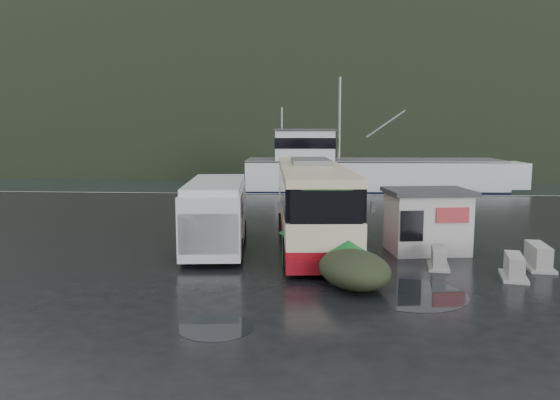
# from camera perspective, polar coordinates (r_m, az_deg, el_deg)

# --- Properties ---
(ground) EXTENTS (160.00, 160.00, 0.00)m
(ground) POSITION_cam_1_polar(r_m,az_deg,el_deg) (20.59, -0.71, -6.39)
(ground) COLOR black
(ground) RESTS_ON ground
(harbor_water) EXTENTS (300.00, 180.00, 0.02)m
(harbor_water) POSITION_cam_1_polar(r_m,az_deg,el_deg) (130.00, 2.97, 5.60)
(harbor_water) COLOR black
(harbor_water) RESTS_ON ground
(quay_edge) EXTENTS (160.00, 0.60, 1.50)m
(quay_edge) POSITION_cam_1_polar(r_m,az_deg,el_deg) (40.24, 1.44, 0.62)
(quay_edge) COLOR #999993
(quay_edge) RESTS_ON ground
(headland) EXTENTS (780.00, 540.00, 570.00)m
(headland) POSITION_cam_1_polar(r_m,az_deg,el_deg) (270.08, 5.46, 6.74)
(headland) COLOR black
(headland) RESTS_ON ground
(coach_bus) EXTENTS (4.18, 12.88, 3.58)m
(coach_bus) POSITION_cam_1_polar(r_m,az_deg,el_deg) (24.19, 3.30, -4.25)
(coach_bus) COLOR beige
(coach_bus) RESTS_ON ground
(white_van) EXTENTS (2.97, 6.98, 2.84)m
(white_van) POSITION_cam_1_polar(r_m,az_deg,el_deg) (22.73, -6.63, -5.08)
(white_van) COLOR silver
(white_van) RESTS_ON ground
(waste_bin_left) EXTENTS (1.18, 1.18, 1.35)m
(waste_bin_left) POSITION_cam_1_polar(r_m,az_deg,el_deg) (18.27, 7.08, -8.30)
(waste_bin_left) COLOR #126928
(waste_bin_left) RESTS_ON ground
(waste_bin_right) EXTENTS (1.39, 1.39, 1.62)m
(waste_bin_right) POSITION_cam_1_polar(r_m,az_deg,el_deg) (20.41, 2.18, -6.53)
(waste_bin_right) COLOR #126928
(waste_bin_right) RESTS_ON ground
(dome_tent) EXTENTS (2.97, 3.49, 1.16)m
(dome_tent) POSITION_cam_1_polar(r_m,az_deg,el_deg) (17.54, 7.72, -9.00)
(dome_tent) COLOR #27301D
(dome_tent) RESTS_ON ground
(ticket_kiosk) EXTENTS (3.56, 2.89, 2.54)m
(ticket_kiosk) POSITION_cam_1_polar(r_m,az_deg,el_deg) (22.81, 15.00, -5.25)
(ticket_kiosk) COLOR silver
(ticket_kiosk) RESTS_ON ground
(jersey_barrier_a) EXTENTS (0.94, 1.54, 0.72)m
(jersey_barrier_a) POSITION_cam_1_polar(r_m,az_deg,el_deg) (20.46, 16.20, -6.80)
(jersey_barrier_a) COLOR #999993
(jersey_barrier_a) RESTS_ON ground
(jersey_barrier_b) EXTENTS (1.04, 1.81, 0.87)m
(jersey_barrier_b) POSITION_cam_1_polar(r_m,az_deg,el_deg) (21.65, 25.30, -6.44)
(jersey_barrier_b) COLOR #999993
(jersey_barrier_b) RESTS_ON ground
(jersey_barrier_c) EXTENTS (1.10, 1.71, 0.79)m
(jersey_barrier_c) POSITION_cam_1_polar(r_m,az_deg,el_deg) (19.96, 23.20, -7.50)
(jersey_barrier_c) COLOR #999993
(jersey_barrier_c) RESTS_ON ground
(fishing_trawler) EXTENTS (26.99, 6.82, 10.72)m
(fishing_trawler) POSITION_cam_1_polar(r_m,az_deg,el_deg) (50.04, 9.67, 1.93)
(fishing_trawler) COLOR silver
(fishing_trawler) RESTS_ON ground
(puddles) EXTENTS (10.46, 13.73, 0.01)m
(puddles) POSITION_cam_1_polar(r_m,az_deg,el_deg) (19.88, 12.77, -7.09)
(puddles) COLOR black
(puddles) RESTS_ON ground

